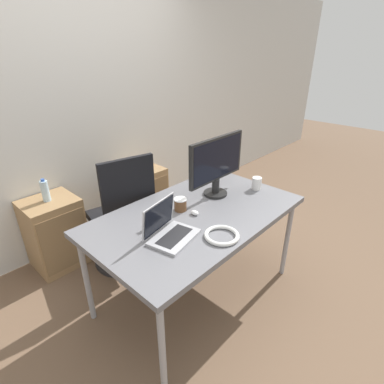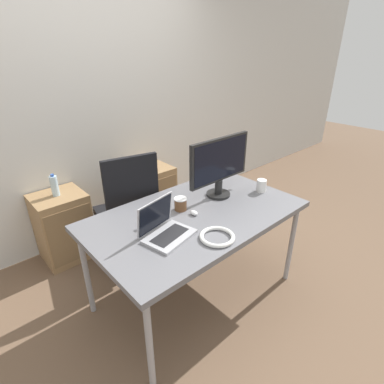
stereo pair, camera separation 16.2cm
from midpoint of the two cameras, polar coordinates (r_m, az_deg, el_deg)
The scene contains 13 objects.
ground_plane at distance 2.62m, azimuth 2.58°, elevation -18.68°, with size 14.00×14.00×0.00m, color brown.
wall_back at distance 3.10m, azimuth -16.46°, elevation 14.85°, with size 10.00×0.05×2.60m.
desk at distance 2.18m, azimuth 2.95°, elevation -5.14°, with size 1.54×0.92×0.77m.
office_chair at distance 2.76m, azimuth -10.31°, elevation -5.68°, with size 0.57×0.61×1.09m.
cabinet_left at distance 3.03m, azimuth -21.87°, elevation -6.19°, with size 0.44×0.41×0.66m.
cabinet_right at distance 3.42m, azimuth -6.35°, elevation -0.56°, with size 0.44×0.41×0.66m.
water_bottle at distance 2.84m, azimuth -23.27°, elevation 1.08°, with size 0.06×0.06×0.20m.
laptop_center at distance 1.89m, azimuth -2.74°, elevation -7.09°, with size 0.35×0.30×0.23m.
monitor at distance 2.32m, azimuth 7.28°, elevation 5.17°, with size 0.59×0.19×0.47m.
mouse at distance 2.12m, azimuth 2.56°, elevation -4.04°, with size 0.04×0.06×0.03m.
coffee_cup_white at distance 2.53m, azimuth 14.88°, elevation 1.14°, with size 0.08×0.08×0.10m.
coffee_cup_brown at distance 2.17m, azimuth -0.06°, elevation -2.33°, with size 0.09×0.09×0.09m.
cable_coil at distance 1.89m, azimuth 7.29°, elevation -8.50°, with size 0.22×0.22×0.03m.
Camera 2 is at (-1.28, -1.37, 1.84)m, focal length 28.00 mm.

